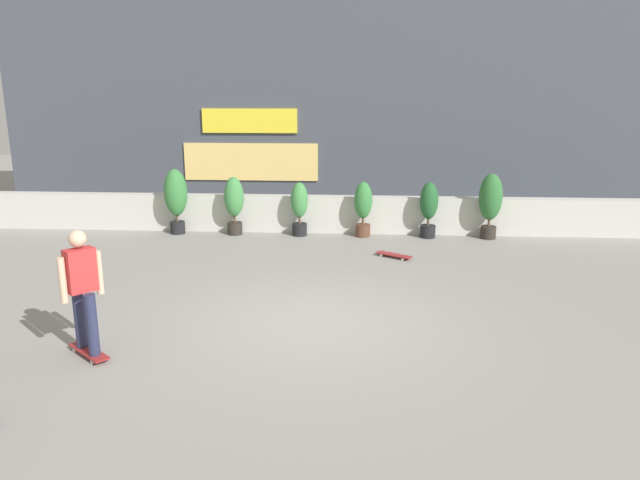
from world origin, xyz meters
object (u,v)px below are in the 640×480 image
object	(u,v)px
potted_plant_4	(429,207)
skater_foreground	(82,288)
potted_plant_0	(176,196)
potted_plant_2	(299,206)
potted_plant_3	(363,206)
potted_plant_1	(234,202)
skateboard_near_camera	(394,255)
potted_plant_5	(490,201)

from	to	relation	value
potted_plant_4	skater_foreground	bearing A→B (deg)	-126.54
potted_plant_4	potted_plant_0	bearing A→B (deg)	180.00
potted_plant_2	potted_plant_3	size ratio (longest dim) A/B	0.98
potted_plant_3	potted_plant_1	bearing A→B (deg)	180.00
potted_plant_1	potted_plant_3	distance (m)	3.13
skater_foreground	skateboard_near_camera	world-z (taller)	skater_foreground
potted_plant_2	potted_plant_4	world-z (taller)	potted_plant_4
skater_foreground	potted_plant_0	bearing A→B (deg)	97.97
potted_plant_2	skater_foreground	world-z (taller)	skater_foreground
potted_plant_2	skater_foreground	bearing A→B (deg)	-106.48
potted_plant_4	skateboard_near_camera	world-z (taller)	potted_plant_4
potted_plant_3	potted_plant_5	size ratio (longest dim) A/B	0.85
potted_plant_0	potted_plant_3	bearing A→B (deg)	0.00
potted_plant_0	potted_plant_2	world-z (taller)	potted_plant_0
potted_plant_2	potted_plant_5	bearing A→B (deg)	0.00
potted_plant_0	potted_plant_2	xyz separation A→B (m)	(3.03, -0.00, -0.21)
potted_plant_0	potted_plant_4	world-z (taller)	potted_plant_0
skater_foreground	skateboard_near_camera	xyz separation A→B (m)	(4.25, 5.07, -0.88)
potted_plant_1	potted_plant_5	xyz separation A→B (m)	(6.11, 0.00, 0.10)
potted_plant_1	potted_plant_4	size ratio (longest dim) A/B	1.06
potted_plant_5	skateboard_near_camera	distance (m)	3.11
potted_plant_0	potted_plant_1	size ratio (longest dim) A/B	1.12
potted_plant_0	potted_plant_1	bearing A→B (deg)	0.00
skater_foreground	potted_plant_1	bearing A→B (deg)	86.19
potted_plant_3	potted_plant_0	bearing A→B (deg)	180.00
potted_plant_1	skateboard_near_camera	bearing A→B (deg)	-26.34
potted_plant_3	potted_plant_5	xyz separation A→B (m)	(2.99, 0.00, 0.17)
potted_plant_1	potted_plant_5	size ratio (longest dim) A/B	0.91
potted_plant_2	potted_plant_5	distance (m)	4.53
potted_plant_0	skateboard_near_camera	size ratio (longest dim) A/B	2.06
skater_foreground	skateboard_near_camera	distance (m)	6.67
potted_plant_3	potted_plant_4	distance (m)	1.56
potted_plant_0	skateboard_near_camera	distance (m)	5.61
potted_plant_2	skateboard_near_camera	world-z (taller)	potted_plant_2
potted_plant_1	potted_plant_2	size ratio (longest dim) A/B	1.09
potted_plant_3	potted_plant_5	distance (m)	2.99
potted_plant_5	skateboard_near_camera	size ratio (longest dim) A/B	2.01
potted_plant_1	potted_plant_4	distance (m)	4.69
potted_plant_2	skateboard_near_camera	bearing A→B (deg)	-40.54
potted_plant_3	skateboard_near_camera	bearing A→B (deg)	-70.73
skater_foreground	potted_plant_5	bearing A→B (deg)	46.56
potted_plant_2	potted_plant_5	world-z (taller)	potted_plant_5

